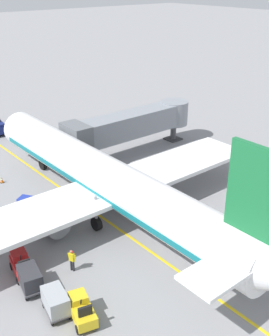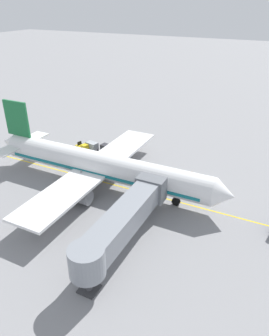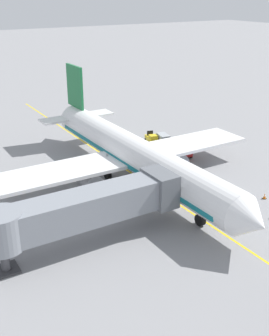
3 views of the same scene
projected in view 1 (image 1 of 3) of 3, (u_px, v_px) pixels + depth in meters
ground_plane at (100, 216)px, 36.29m from camera, size 400.00×400.00×0.00m
gate_lead_in_line at (100, 216)px, 36.28m from camera, size 0.24×80.00×0.01m
parked_airliner at (106, 179)px, 35.54m from camera, size 30.03×37.22×10.63m
jet_bridge at (131, 124)px, 47.58m from camera, size 16.63×3.50×4.98m
baggage_tug_lead at (82, 310)px, 25.18m from camera, size 1.84×2.73×1.62m
baggage_tug_trailing at (22, 265)px, 29.05m from camera, size 1.67×2.67×1.62m
baggage_tug_spare at (32, 206)px, 36.42m from camera, size 2.39×2.74×1.62m
baggage_cart_front at (30, 278)px, 27.44m from camera, size 1.70×2.98×1.58m
baggage_cart_second_in_train at (56, 301)px, 25.52m from camera, size 1.70×2.98×1.58m
ground_crew_wing_walker at (72, 259)px, 29.24m from camera, size 0.36×0.71×1.69m
ground_crew_loader at (44, 223)px, 33.52m from camera, size 0.27×0.73×1.69m
safety_cone_nose_right at (2, 180)px, 41.90m from camera, size 0.36×0.36×0.59m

